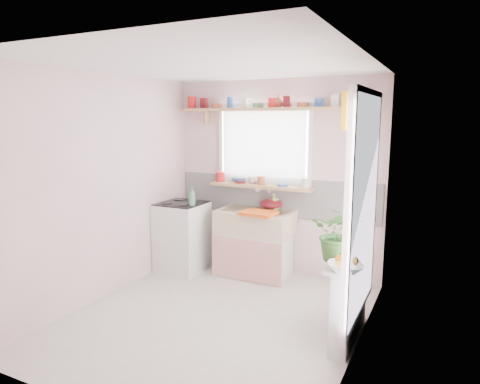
% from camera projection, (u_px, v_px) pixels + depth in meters
% --- Properties ---
extents(room, '(3.20, 3.20, 3.20)m').
position_uv_depth(room, '(307.00, 178.00, 4.60)').
color(room, silver).
rests_on(room, ground).
extents(sink_unit, '(0.95, 0.65, 1.11)m').
position_uv_depth(sink_unit, '(255.00, 242.00, 5.50)').
color(sink_unit, white).
rests_on(sink_unit, ground).
extents(cooker, '(0.58, 0.58, 0.93)m').
position_uv_depth(cooker, '(182.00, 236.00, 5.69)').
color(cooker, white).
rests_on(cooker, ground).
extents(radiator_ledge, '(0.22, 0.95, 0.78)m').
position_uv_depth(radiator_ledge, '(350.00, 297.00, 3.91)').
color(radiator_ledge, white).
rests_on(radiator_ledge, ground).
extents(windowsill, '(1.40, 0.22, 0.04)m').
position_uv_depth(windowsill, '(261.00, 186.00, 5.54)').
color(windowsill, tan).
rests_on(windowsill, room).
extents(pine_shelf, '(2.52, 0.24, 0.04)m').
position_uv_depth(pine_shelf, '(272.00, 109.00, 5.30)').
color(pine_shelf, tan).
rests_on(pine_shelf, room).
extents(shelf_crockery, '(2.47, 0.11, 0.12)m').
position_uv_depth(shelf_crockery, '(271.00, 103.00, 5.30)').
color(shelf_crockery, red).
rests_on(shelf_crockery, pine_shelf).
extents(sill_crockery, '(1.35, 0.11, 0.12)m').
position_uv_depth(sill_crockery, '(261.00, 180.00, 5.53)').
color(sill_crockery, red).
rests_on(sill_crockery, windowsill).
extents(dish_tray, '(0.43, 0.34, 0.04)m').
position_uv_depth(dish_tray, '(259.00, 213.00, 5.19)').
color(dish_tray, '#E55714').
rests_on(dish_tray, sink_unit).
extents(colander, '(0.34, 0.34, 0.14)m').
position_uv_depth(colander, '(272.00, 204.00, 5.54)').
color(colander, '#590F17').
rests_on(colander, sink_unit).
extents(jade_plant, '(0.45, 0.40, 0.49)m').
position_uv_depth(jade_plant, '(339.00, 234.00, 3.71)').
color(jade_plant, '#305A24').
rests_on(jade_plant, radiator_ledge).
extents(fruit_bowl, '(0.36, 0.36, 0.07)m').
position_uv_depth(fruit_bowl, '(345.00, 268.00, 3.47)').
color(fruit_bowl, silver).
rests_on(fruit_bowl, radiator_ledge).
extents(herb_pot, '(0.14, 0.12, 0.22)m').
position_uv_depth(herb_pot, '(345.00, 259.00, 3.46)').
color(herb_pot, '#366327').
rests_on(herb_pot, radiator_ledge).
extents(soap_bottle_sink, '(0.11, 0.11, 0.20)m').
position_uv_depth(soap_bottle_sink, '(274.00, 202.00, 5.49)').
color(soap_bottle_sink, '#ECF06A').
rests_on(soap_bottle_sink, sink_unit).
extents(sill_cup, '(0.12, 0.12, 0.09)m').
position_uv_depth(sill_cup, '(253.00, 180.00, 5.63)').
color(sill_cup, beige).
rests_on(sill_cup, windowsill).
extents(sill_bowl, '(0.23, 0.23, 0.06)m').
position_uv_depth(sill_bowl, '(239.00, 180.00, 5.74)').
color(sill_bowl, '#3156A1').
rests_on(sill_bowl, windowsill).
extents(shelf_vase, '(0.18, 0.18, 0.15)m').
position_uv_depth(shelf_vase, '(278.00, 101.00, 5.30)').
color(shelf_vase, brown).
rests_on(shelf_vase, pine_shelf).
extents(cooker_bottle, '(0.12, 0.12, 0.24)m').
position_uv_depth(cooker_bottle, '(192.00, 196.00, 5.42)').
color(cooker_bottle, '#468D5D').
rests_on(cooker_bottle, cooker).
extents(fruit, '(0.20, 0.14, 0.10)m').
position_uv_depth(fruit, '(346.00, 261.00, 3.46)').
color(fruit, orange).
rests_on(fruit, fruit_bowl).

